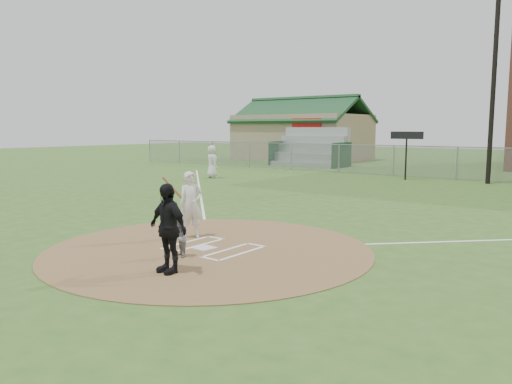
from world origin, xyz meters
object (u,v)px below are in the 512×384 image
Objects in this scene: home_plate at (204,248)px; ondeck_player at (212,162)px; catcher at (180,237)px; batter_at_plate at (191,205)px; umpire at (168,228)px.

ondeck_player is (-12.53, 13.98, 0.99)m from home_plate.
home_plate is 1.09m from catcher.
ondeck_player is 17.38m from batter_at_plate.
home_plate is 0.26× the size of batter_at_plate.
home_plate is 0.50× the size of catcher.
catcher is 0.47× the size of ondeck_player.
ondeck_player is (-12.65, 14.95, 0.52)m from catcher.
umpire is 3.47m from batter_at_plate.
umpire is (0.72, -1.04, 0.49)m from catcher.
catcher is 1.36m from umpire.
catcher reaches higher than home_plate.
catcher is at bearing -52.13° from batter_at_plate.
batter_at_plate is (-2.08, 2.78, -0.02)m from umpire.
batter_at_plate is at bearing 155.52° from ondeck_player.
batter_at_plate reaches higher than catcher.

